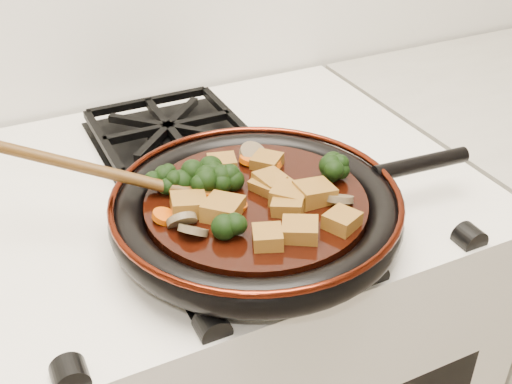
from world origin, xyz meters
name	(u,v)px	position (x,y,z in m)	size (l,w,h in m)	color
burner_grate_front	(242,225)	(0.00, 1.55, 0.91)	(0.23, 0.23, 0.03)	black
burner_grate_back	(169,132)	(0.00, 1.83, 0.91)	(0.23, 0.23, 0.03)	black
skillet	(257,209)	(0.01, 1.54, 0.94)	(0.49, 0.36, 0.05)	black
braising_sauce	(256,206)	(0.01, 1.54, 0.95)	(0.27, 0.27, 0.02)	black
tofu_cube_0	(300,231)	(0.02, 1.45, 0.97)	(0.04, 0.04, 0.02)	brown
tofu_cube_1	(189,206)	(-0.07, 1.55, 0.97)	(0.04, 0.04, 0.02)	brown
tofu_cube_2	(267,162)	(0.06, 1.60, 0.97)	(0.03, 0.04, 0.02)	brown
tofu_cube_3	(222,165)	(0.00, 1.62, 0.97)	(0.04, 0.04, 0.02)	brown
tofu_cube_4	(223,209)	(-0.04, 1.52, 0.97)	(0.04, 0.05, 0.02)	brown
tofu_cube_5	(268,238)	(-0.01, 1.45, 0.97)	(0.04, 0.03, 0.02)	brown
tofu_cube_6	(268,185)	(0.04, 1.55, 0.97)	(0.03, 0.04, 0.02)	brown
tofu_cube_7	(342,221)	(0.08, 1.44, 0.97)	(0.04, 0.03, 0.02)	brown
tofu_cube_8	(290,196)	(0.05, 1.51, 0.97)	(0.04, 0.04, 0.02)	brown
tofu_cube_9	(271,183)	(0.04, 1.55, 0.97)	(0.04, 0.04, 0.02)	brown
tofu_cube_10	(289,205)	(0.04, 1.50, 0.97)	(0.04, 0.04, 0.02)	brown
tofu_cube_11	(314,194)	(0.08, 1.50, 0.97)	(0.04, 0.04, 0.02)	brown
broccoli_floret_0	(193,186)	(-0.05, 1.58, 0.97)	(0.06, 0.06, 0.05)	black
broccoli_floret_1	(218,184)	(-0.02, 1.58, 0.97)	(0.06, 0.06, 0.05)	black
broccoli_floret_2	(225,179)	(-0.01, 1.58, 0.97)	(0.06, 0.06, 0.05)	black
broccoli_floret_3	(164,184)	(-0.08, 1.60, 0.97)	(0.05, 0.05, 0.05)	black
broccoli_floret_4	(224,224)	(-0.05, 1.49, 0.97)	(0.06, 0.06, 0.06)	black
broccoli_floret_5	(332,169)	(0.12, 1.54, 0.97)	(0.06, 0.06, 0.06)	black
broccoli_floret_6	(206,179)	(-0.03, 1.59, 0.97)	(0.06, 0.06, 0.05)	black
carrot_coin_0	(271,166)	(0.06, 1.59, 0.96)	(0.03, 0.03, 0.01)	#C94B05
carrot_coin_1	(317,196)	(0.08, 1.50, 0.96)	(0.03, 0.03, 0.01)	#C94B05
carrot_coin_2	(164,216)	(-0.10, 1.54, 0.96)	(0.03, 0.03, 0.01)	#C94B05
carrot_coin_3	(249,160)	(0.04, 1.62, 0.96)	(0.03, 0.03, 0.01)	#C94B05
carrot_coin_4	(235,204)	(-0.02, 1.53, 0.96)	(0.03, 0.03, 0.01)	#C94B05
carrot_coin_5	(209,194)	(-0.04, 1.56, 0.96)	(0.03, 0.03, 0.01)	#C94B05
mushroom_slice_0	(182,221)	(-0.09, 1.52, 0.97)	(0.04, 0.04, 0.01)	brown
mushroom_slice_1	(339,199)	(0.10, 1.48, 0.97)	(0.03, 0.03, 0.01)	brown
mushroom_slice_2	(193,230)	(-0.08, 1.50, 0.97)	(0.03, 0.03, 0.01)	brown
mushroom_slice_3	(253,153)	(0.05, 1.63, 0.97)	(0.04, 0.04, 0.01)	brown
wooden_spoon	(132,179)	(-0.12, 1.61, 0.98)	(0.15, 0.10, 0.26)	#4F3111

